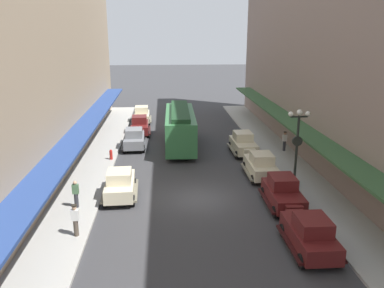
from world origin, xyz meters
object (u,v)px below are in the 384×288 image
Objects in this scene: parked_car_6 at (261,165)px; parked_car_7 at (134,138)px; lamp_post_with_clock at (297,145)px; pedestrian_1 at (76,194)px; parked_car_4 at (243,143)px; fire_hydrant at (111,154)px; parked_car_3 at (120,183)px; streetcar at (180,126)px; parked_car_0 at (142,115)px; parked_car_5 at (283,192)px; pedestrian_0 at (75,220)px; pedestrian_2 at (285,141)px; parked_car_1 at (310,233)px; parked_car_2 at (140,125)px.

parked_car_7 is (-9.40, 7.81, 0.00)m from parked_car_6.
lamp_post_with_clock reaches higher than pedestrian_1.
parked_car_4 reaches higher than fire_hydrant.
parked_car_4 is (9.43, 8.40, 0.00)m from parked_car_3.
parked_car_7 is 4.18m from streetcar.
parked_car_0 is 20.68m from parked_car_3.
fire_hydrant is 8.79m from pedestrian_1.
fire_hydrant is at bearing 140.42° from parked_car_5.
parked_car_7 reaches higher than pedestrian_0.
parked_car_0 is 1.00× the size of parked_car_4.
pedestrian_0 and pedestrian_2 have the same top height.
parked_car_1 is 17.86m from fire_hydrant.
parked_car_1 is 0.99× the size of parked_car_3.
streetcar is 16.83m from pedestrian_0.
fire_hydrant is at bearing -147.28° from streetcar.
parked_car_5 is at bearing -61.94° from parked_car_2.
parked_car_0 is at bearing 89.15° from parked_car_7.
lamp_post_with_clock is (7.06, -10.20, 1.08)m from streetcar.
parked_car_4 is at bearing 91.39° from parked_car_5.
parked_car_4 is at bearing 90.24° from parked_car_1.
pedestrian_1 is (-0.68, 3.35, -0.02)m from pedestrian_0.
pedestrian_2 reaches higher than fire_hydrant.
parked_car_1 and parked_car_3 have the same top height.
pedestrian_0 is (-11.38, -2.86, 0.07)m from parked_car_5.
streetcar reaches higher than parked_car_3.
pedestrian_1 is at bearing 101.47° from pedestrian_0.
parked_car_2 is 4.86m from parked_car_7.
parked_car_3 reaches higher than fire_hydrant.
pedestrian_0 is at bearing -156.88° from lamp_post_with_clock.
parked_car_4 reaches higher than pedestrian_1.
streetcar is at bearing 106.59° from parked_car_1.
lamp_post_with_clock is at bearing -51.61° from parked_car_6.
lamp_post_with_clock is at bearing -102.47° from pedestrian_2.
pedestrian_1 is at bearing -170.88° from lamp_post_with_clock.
fire_hydrant is at bearing 101.57° from parked_car_3.
parked_car_1 is 19.87m from parked_car_7.
parked_car_7 is at bearing -90.85° from parked_car_0.
parked_car_7 reaches higher than pedestrian_1.
lamp_post_with_clock is at bearing -55.29° from streetcar.
parked_car_4 is 9.55m from parked_car_7.
parked_car_3 is 2.63× the size of pedestrian_1.
lamp_post_with_clock is at bearing 59.33° from parked_car_5.
parked_car_0 is 2.57× the size of pedestrian_2.
fire_hydrant is (-1.62, -3.44, -0.38)m from parked_car_7.
parked_car_6 is 3.45m from lamp_post_with_clock.
parked_car_5 reaches higher than fire_hydrant.
parked_car_2 is at bearing 87.66° from parked_car_7.
parked_car_0 is at bearing 89.17° from parked_car_3.
parked_car_2 and parked_car_6 have the same top height.
pedestrian_0 is at bearing -137.70° from pedestrian_2.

